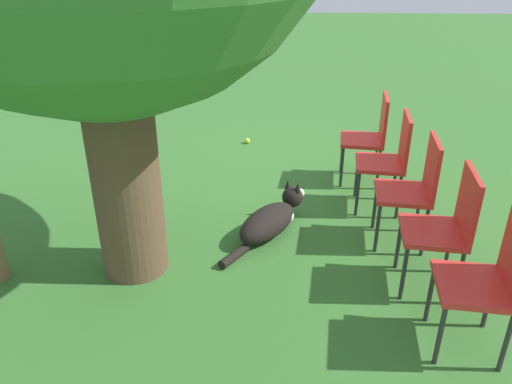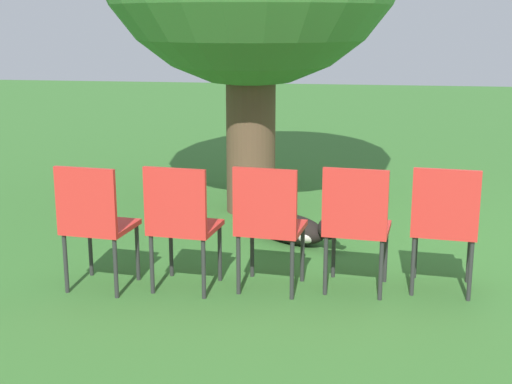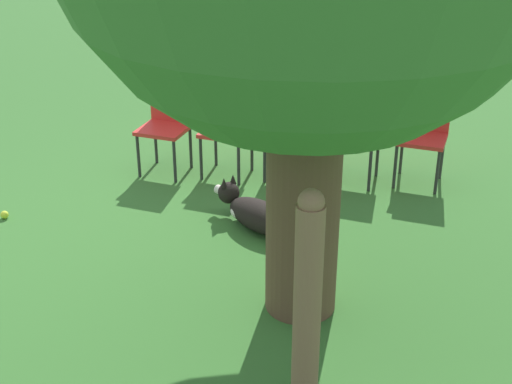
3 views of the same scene
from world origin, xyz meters
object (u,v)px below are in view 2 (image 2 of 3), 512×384
at_px(dog, 297,229).
at_px(fence_post, 247,128).
at_px(red_chair_4, 95,219).
at_px(red_chair_0, 444,221).
at_px(red_chair_1, 356,220).
at_px(red_chair_3, 181,219).
at_px(red_chair_2, 269,220).

height_order(dog, fence_post, fence_post).
bearing_deg(red_chair_4, fence_post, -2.88).
bearing_deg(fence_post, red_chair_0, -147.71).
distance_m(red_chair_0, red_chair_1, 0.60).
relative_size(fence_post, red_chair_3, 1.51).
height_order(fence_post, red_chair_4, fence_post).
bearing_deg(red_chair_2, red_chair_1, -76.22).
height_order(fence_post, red_chair_1, fence_post).
relative_size(fence_post, red_chair_1, 1.51).
bearing_deg(red_chair_4, red_chair_1, -76.22).
xyz_separation_m(dog, red_chair_2, (-1.13, 0.09, 0.40)).
height_order(fence_post, red_chair_2, fence_post).
xyz_separation_m(dog, red_chair_0, (-0.97, -1.11, 0.40)).
xyz_separation_m(red_chair_0, red_chair_2, (-0.16, 1.20, 0.00)).
bearing_deg(dog, fence_post, 143.48).
distance_m(red_chair_1, red_chair_4, 1.81).
height_order(dog, red_chair_3, red_chair_3).
distance_m(dog, fence_post, 2.21).
height_order(dog, red_chair_4, red_chair_4).
distance_m(dog, red_chair_1, 1.23).
height_order(dog, red_chair_1, red_chair_1).
height_order(dog, red_chair_0, red_chair_0).
xyz_separation_m(dog, fence_post, (2.00, 0.76, 0.56)).
height_order(fence_post, red_chair_0, fence_post).
relative_size(red_chair_1, red_chair_3, 1.00).
bearing_deg(red_chair_2, red_chair_0, -76.22).
distance_m(red_chair_3, red_chair_4, 0.60).
relative_size(dog, red_chair_1, 1.12).
relative_size(fence_post, red_chair_2, 1.51).
bearing_deg(red_chair_0, red_chair_3, 103.78).
bearing_deg(fence_post, red_chair_4, 171.06).
bearing_deg(dog, red_chair_1, -31.46).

